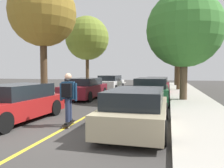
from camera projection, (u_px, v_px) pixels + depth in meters
name	position (u px, v px, depth m)	size (l,w,h in m)	color
ground	(52.00, 135.00, 6.24)	(80.00, 80.00, 0.00)	#3D3A38
center_line	(97.00, 111.00, 10.11)	(0.12, 39.20, 0.01)	gold
parked_car_left_nearest	(15.00, 103.00, 8.00)	(2.03, 4.24, 1.33)	maroon
parked_car_left_near	(85.00, 89.00, 14.60)	(2.01, 4.53, 1.36)	maroon
parked_car_left_far	(110.00, 83.00, 20.94)	(1.94, 4.46, 1.42)	white
parked_car_right_nearest	(137.00, 109.00, 6.88)	(1.88, 4.36, 1.27)	#BCAD89
parked_car_right_near	(151.00, 90.00, 12.64)	(2.00, 4.67, 1.43)	#1E5B33
parked_car_right_far	(157.00, 85.00, 18.25)	(2.07, 4.70, 1.34)	maroon
street_tree_left_nearest	(43.00, 13.00, 12.90)	(3.92, 3.92, 7.06)	#4C3823
street_tree_left_near	(87.00, 38.00, 19.90)	(3.93, 3.93, 6.62)	#4C3823
street_tree_right_nearest	(184.00, 29.00, 12.89)	(4.46, 4.46, 6.37)	brown
street_tree_right_near	(179.00, 44.00, 20.17)	(3.97, 3.97, 6.20)	#4C3823
street_tree_right_far	(177.00, 42.00, 26.53)	(3.63, 3.63, 7.07)	#3D2D1E
fire_hydrant	(28.00, 97.00, 11.20)	(0.20, 0.20, 0.70)	#B2140F
skateboard	(69.00, 123.00, 7.30)	(0.37, 0.87, 0.10)	black
skateboarder	(68.00, 95.00, 7.21)	(0.59, 0.71, 1.65)	black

